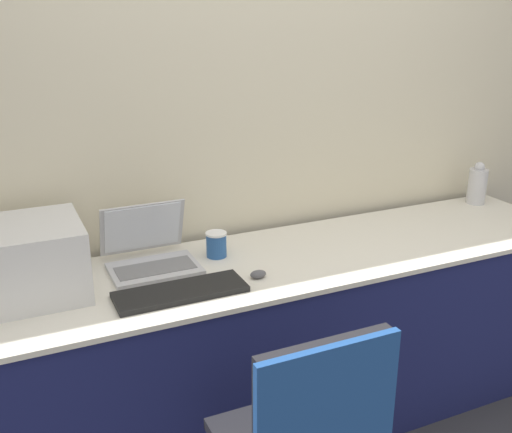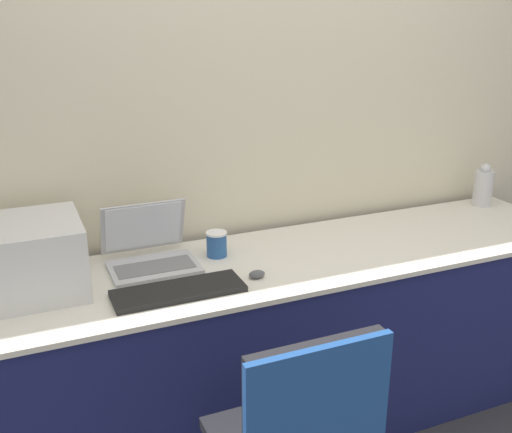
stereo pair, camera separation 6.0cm
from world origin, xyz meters
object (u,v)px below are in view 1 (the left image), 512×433
at_px(metal_pitcher, 477,185).
at_px(external_keyboard, 181,292).
at_px(coffee_cup, 216,244).
at_px(mouse, 258,274).
at_px(laptop_left, 150,253).
at_px(printer, 25,258).

bearing_deg(metal_pitcher, external_keyboard, -167.91).
bearing_deg(metal_pitcher, coffee_cup, -176.21).
height_order(external_keyboard, coffee_cup, coffee_cup).
relative_size(mouse, metal_pitcher, 0.29).
bearing_deg(metal_pitcher, mouse, -165.78).
bearing_deg(coffee_cup, metal_pitcher, 3.79).
bearing_deg(external_keyboard, metal_pitcher, 12.09).
xyz_separation_m(laptop_left, mouse, (0.33, -0.27, -0.04)).
xyz_separation_m(laptop_left, external_keyboard, (0.03, -0.28, -0.04)).
distance_m(laptop_left, coffee_cup, 0.27).
distance_m(laptop_left, metal_pitcher, 1.73).
bearing_deg(external_keyboard, coffee_cup, 48.36).
bearing_deg(laptop_left, external_keyboard, -83.80).
relative_size(printer, metal_pitcher, 1.80).
xyz_separation_m(external_keyboard, metal_pitcher, (1.69, 0.36, 0.09)).
distance_m(laptop_left, external_keyboard, 0.29).
height_order(printer, mouse, printer).
xyz_separation_m(coffee_cup, mouse, (0.07, -0.26, -0.04)).
bearing_deg(external_keyboard, printer, 155.48).
bearing_deg(mouse, metal_pitcher, 14.22).
bearing_deg(printer, coffee_cup, 3.70).
height_order(laptop_left, metal_pitcher, laptop_left).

